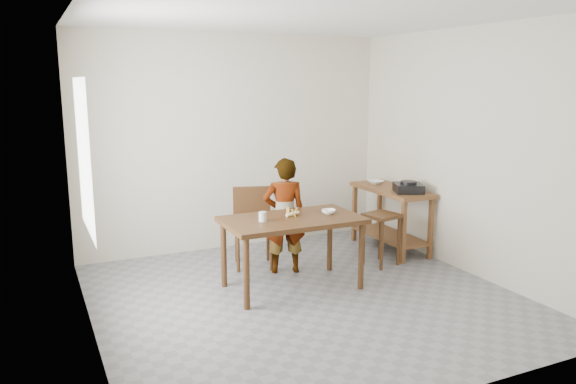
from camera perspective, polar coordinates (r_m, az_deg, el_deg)
name	(u,v)px	position (r m, az deg, el deg)	size (l,w,h in m)	color
floor	(305,299)	(5.70, 1.74, -10.83)	(4.00, 4.00, 0.04)	slate
ceiling	(307,13)	(5.32, 1.92, 17.70)	(4.00, 4.00, 0.04)	white
wall_back	(234,143)	(7.18, -5.51, 5.03)	(4.00, 0.04, 2.70)	beige
wall_front	(451,205)	(3.68, 16.20, -1.31)	(4.00, 0.04, 2.70)	beige
wall_left	(81,179)	(4.79, -20.29, 1.26)	(0.04, 4.00, 2.70)	beige
wall_right	(469,152)	(6.50, 17.95, 3.88)	(0.04, 4.00, 2.70)	beige
window_pane	(84,157)	(4.97, -20.04, 3.37)	(0.02, 1.10, 1.30)	white
dining_table	(292,253)	(5.82, 0.42, -6.22)	(1.40, 0.80, 0.75)	#412712
prep_counter	(390,219)	(7.24, 10.37, -2.69)	(0.50, 1.20, 0.80)	brown
child	(284,216)	(6.23, -0.38, -2.43)	(0.47, 0.31, 1.30)	white
dining_chair	(253,228)	(6.47, -3.55, -3.71)	(0.44, 0.44, 0.91)	#412712
stool	(381,239)	(6.65, 9.43, -4.75)	(0.35, 0.35, 0.61)	#412712
glass_tumbler	(263,217)	(5.57, -2.60, -2.51)	(0.08, 0.08, 0.10)	silver
small_bowl	(329,212)	(5.90, 4.14, -2.00)	(0.15, 0.15, 0.05)	white
banana	(292,213)	(5.78, 0.45, -2.18)	(0.17, 0.12, 0.06)	#F8C94D
serving_bowl	(376,182)	(7.38, 8.92, 0.98)	(0.19, 0.19, 0.05)	white
gas_burner	(408,188)	(6.90, 12.13, 0.40)	(0.32, 0.32, 0.11)	black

